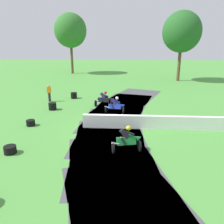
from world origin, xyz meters
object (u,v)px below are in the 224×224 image
motorcycle_lead_black (104,99)px  tire_stack_near (74,95)px  motorcycle_chase_blue (116,106)px  tire_stack_mid_b (31,123)px  track_marshal (49,93)px  tire_stack_far (10,150)px  motorcycle_trailing_green (128,140)px  tire_stack_mid_a (52,106)px

motorcycle_lead_black → tire_stack_near: 4.37m
motorcycle_chase_blue → tire_stack_near: bearing=132.1°
tire_stack_mid_b → track_marshal: bearing=96.5°
motorcycle_lead_black → tire_stack_mid_b: bearing=-132.2°
motorcycle_chase_blue → tire_stack_far: motorcycle_chase_blue is taller
tire_stack_far → motorcycle_chase_blue: bearing=53.5°
motorcycle_chase_blue → motorcycle_trailing_green: size_ratio=1.02×
motorcycle_chase_blue → tire_stack_far: size_ratio=2.72×
motorcycle_trailing_green → tire_stack_far: bearing=-174.8°
motorcycle_chase_blue → tire_stack_near: motorcycle_chase_blue is taller
motorcycle_lead_black → tire_stack_mid_a: (-4.30, -1.30, -0.34)m
motorcycle_trailing_green → tire_stack_far: size_ratio=2.66×
motorcycle_chase_blue → tire_stack_mid_b: (-5.74, -3.06, -0.44)m
tire_stack_near → tire_stack_mid_a: bearing=-103.2°
tire_stack_mid_b → tire_stack_near: bearing=80.5°
motorcycle_lead_black → tire_stack_near: (-3.34, 2.80, -0.34)m
tire_stack_near → motorcycle_chase_blue: bearing=-47.9°
tire_stack_far → track_marshal: (-1.26, 10.59, 0.62)m
motorcycle_trailing_green → tire_stack_mid_b: 7.43m
motorcycle_chase_blue → track_marshal: (-6.49, 3.52, 0.18)m
motorcycle_lead_black → tire_stack_mid_a: size_ratio=2.63×
tire_stack_mid_b → track_marshal: (-0.74, 6.58, 0.62)m
tire_stack_far → track_marshal: 10.68m
motorcycle_chase_blue → tire_stack_far: (-5.23, -7.07, -0.44)m
motorcycle_lead_black → tire_stack_near: bearing=140.0°
motorcycle_trailing_green → tire_stack_far: 6.09m
motorcycle_lead_black → tire_stack_far: bearing=-114.4°
tire_stack_mid_a → track_marshal: bearing=112.1°
tire_stack_mid_b → tire_stack_far: (0.51, -4.01, -0.00)m
motorcycle_trailing_green → tire_stack_near: motorcycle_trailing_green is taller
tire_stack_mid_a → tire_stack_far: 7.86m
motorcycle_trailing_green → track_marshal: 12.41m
tire_stack_near → tire_stack_mid_b: size_ratio=1.06×
track_marshal → motorcycle_chase_blue: bearing=-28.5°
motorcycle_trailing_green → tire_stack_near: size_ratio=2.71×
motorcycle_lead_black → tire_stack_near: motorcycle_lead_black is taller
tire_stack_far → tire_stack_near: bearing=86.1°
motorcycle_lead_black → tire_stack_mid_b: motorcycle_lead_black is taller
motorcycle_chase_blue → tire_stack_near: (-4.42, 4.89, -0.34)m
tire_stack_near → tire_stack_mid_a: 4.21m
tire_stack_mid_a → tire_stack_near: bearing=76.8°
motorcycle_chase_blue → motorcycle_lead_black: bearing=117.3°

